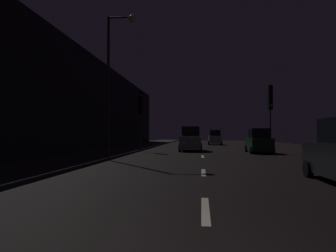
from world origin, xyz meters
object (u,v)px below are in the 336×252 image
(car_distant_taillights, at_px, (215,138))
(car_parked_right_far, at_px, (259,142))
(streetlamp_overhead, at_px, (115,66))
(traffic_light_far_left, at_px, (140,107))
(car_approaching_headlights, at_px, (191,140))
(traffic_light_far_right, at_px, (270,103))

(car_distant_taillights, bearing_deg, car_parked_right_far, -171.59)
(streetlamp_overhead, xyz_separation_m, car_distant_taillights, (6.79, 25.59, -4.50))
(traffic_light_far_left, bearing_deg, car_parked_right_far, 95.86)
(car_approaching_headlights, relative_size, car_distant_taillights, 1.06)
(traffic_light_far_right, relative_size, traffic_light_far_left, 1.03)
(traffic_light_far_left, height_order, car_distant_taillights, traffic_light_far_left)
(traffic_light_far_right, bearing_deg, car_approaching_headlights, -124.33)
(traffic_light_far_right, height_order, car_distant_taillights, traffic_light_far_right)
(traffic_light_far_right, bearing_deg, traffic_light_far_left, -106.70)
(traffic_light_far_right, xyz_separation_m, car_parked_right_far, (-0.80, 0.47, -2.99))
(streetlamp_overhead, distance_m, car_parked_right_far, 12.97)
(car_approaching_headlights, height_order, car_distant_taillights, car_approaching_headlights)
(car_parked_right_far, bearing_deg, car_distant_taillights, 8.41)
(traffic_light_far_right, height_order, streetlamp_overhead, streetlamp_overhead)
(car_distant_taillights, distance_m, car_parked_right_far, 18.14)
(traffic_light_far_left, relative_size, car_distant_taillights, 1.27)
(car_approaching_headlights, xyz_separation_m, car_distant_taillights, (2.78, 15.63, -0.05))
(streetlamp_overhead, xyz_separation_m, car_approaching_headlights, (4.01, 9.95, -4.45))
(traffic_light_far_left, xyz_separation_m, car_distant_taillights, (7.01, 17.24, -2.83))
(car_distant_taillights, xyz_separation_m, car_parked_right_far, (2.65, -17.94, -0.04))
(streetlamp_overhead, bearing_deg, car_approaching_headlights, 68.06)
(streetlamp_overhead, distance_m, car_approaching_headlights, 11.62)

